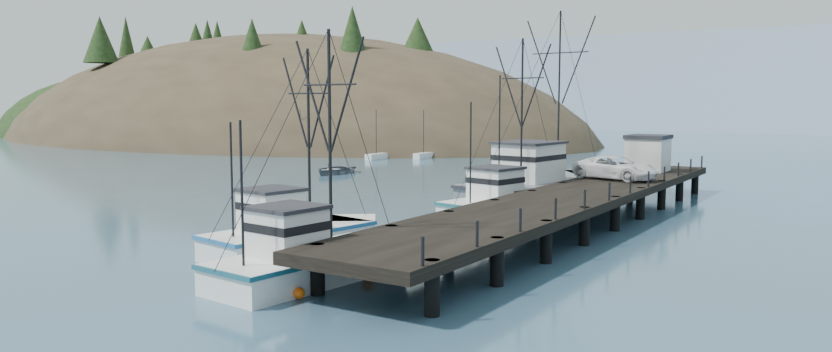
{
  "coord_description": "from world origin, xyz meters",
  "views": [
    {
      "loc": [
        29.84,
        -25.46,
        7.54
      ],
      "look_at": [
        3.46,
        15.25,
        2.5
      ],
      "focal_mm": 32.0,
      "sensor_mm": 36.0,
      "label": 1
    }
  ],
  "objects_px": {
    "pickup_truck": "(616,168)",
    "trawler_near": "(315,260)",
    "motorboat": "(334,174)",
    "trawler_mid": "(296,235)",
    "pier": "(572,198)",
    "trawler_far": "(510,203)",
    "work_vessel": "(546,186)",
    "pier_shed": "(648,153)"
  },
  "relations": [
    {
      "from": "pickup_truck",
      "to": "trawler_far",
      "type": "bearing_deg",
      "value": 160.0
    },
    {
      "from": "pickup_truck",
      "to": "trawler_near",
      "type": "bearing_deg",
      "value": -174.93
    },
    {
      "from": "trawler_far",
      "to": "work_vessel",
      "type": "bearing_deg",
      "value": 93.49
    },
    {
      "from": "pickup_truck",
      "to": "motorboat",
      "type": "bearing_deg",
      "value": 89.21
    },
    {
      "from": "trawler_mid",
      "to": "motorboat",
      "type": "xyz_separation_m",
      "value": [
        -23.04,
        31.24,
        -0.82
      ]
    },
    {
      "from": "work_vessel",
      "to": "motorboat",
      "type": "distance_m",
      "value": 27.95
    },
    {
      "from": "pier",
      "to": "trawler_mid",
      "type": "xyz_separation_m",
      "value": [
        -8.87,
        -14.32,
        -0.87
      ]
    },
    {
      "from": "trawler_near",
      "to": "work_vessel",
      "type": "xyz_separation_m",
      "value": [
        -0.99,
        26.65,
        0.41
      ]
    },
    {
      "from": "trawler_far",
      "to": "work_vessel",
      "type": "xyz_separation_m",
      "value": [
        -0.41,
        6.65,
        0.41
      ]
    },
    {
      "from": "pier",
      "to": "motorboat",
      "type": "distance_m",
      "value": 36.15
    },
    {
      "from": "pier_shed",
      "to": "pickup_truck",
      "type": "relative_size",
      "value": 0.55
    },
    {
      "from": "pier",
      "to": "motorboat",
      "type": "relative_size",
      "value": 7.66
    },
    {
      "from": "trawler_near",
      "to": "pickup_truck",
      "type": "height_order",
      "value": "trawler_near"
    },
    {
      "from": "trawler_mid",
      "to": "pier_shed",
      "type": "xyz_separation_m",
      "value": [
        8.69,
        30.59,
        2.6
      ]
    },
    {
      "from": "work_vessel",
      "to": "pickup_truck",
      "type": "xyz_separation_m",
      "value": [
        5.04,
        0.32,
        1.59
      ]
    },
    {
      "from": "trawler_mid",
      "to": "pickup_truck",
      "type": "bearing_deg",
      "value": 69.55
    },
    {
      "from": "trawler_mid",
      "to": "work_vessel",
      "type": "relative_size",
      "value": 0.6
    },
    {
      "from": "trawler_mid",
      "to": "work_vessel",
      "type": "distance_m",
      "value": 23.07
    },
    {
      "from": "work_vessel",
      "to": "motorboat",
      "type": "relative_size",
      "value": 3.04
    },
    {
      "from": "pier",
      "to": "pickup_truck",
      "type": "height_order",
      "value": "pickup_truck"
    },
    {
      "from": "trawler_mid",
      "to": "work_vessel",
      "type": "bearing_deg",
      "value": 81.08
    },
    {
      "from": "work_vessel",
      "to": "pier",
      "type": "bearing_deg",
      "value": -58.0
    },
    {
      "from": "trawler_mid",
      "to": "pier_shed",
      "type": "height_order",
      "value": "trawler_mid"
    },
    {
      "from": "trawler_near",
      "to": "pickup_truck",
      "type": "bearing_deg",
      "value": 81.45
    },
    {
      "from": "trawler_near",
      "to": "motorboat",
      "type": "bearing_deg",
      "value": 128.18
    },
    {
      "from": "trawler_mid",
      "to": "trawler_far",
      "type": "relative_size",
      "value": 0.88
    },
    {
      "from": "pier",
      "to": "trawler_near",
      "type": "xyz_separation_m",
      "value": [
        -4.3,
        -18.19,
        -0.87
      ]
    },
    {
      "from": "pickup_truck",
      "to": "pier",
      "type": "bearing_deg",
      "value": -164.77
    },
    {
      "from": "pier",
      "to": "motorboat",
      "type": "bearing_deg",
      "value": 152.06
    },
    {
      "from": "pier",
      "to": "trawler_near",
      "type": "relative_size",
      "value": 4.07
    },
    {
      "from": "pier_shed",
      "to": "trawler_far",
      "type": "bearing_deg",
      "value": -108.05
    },
    {
      "from": "trawler_far",
      "to": "motorboat",
      "type": "height_order",
      "value": "trawler_far"
    },
    {
      "from": "pier",
      "to": "trawler_far",
      "type": "height_order",
      "value": "trawler_far"
    },
    {
      "from": "trawler_near",
      "to": "work_vessel",
      "type": "relative_size",
      "value": 0.62
    },
    {
      "from": "pier",
      "to": "motorboat",
      "type": "xyz_separation_m",
      "value": [
        -31.9,
        16.92,
        -1.69
      ]
    },
    {
      "from": "trawler_near",
      "to": "trawler_mid",
      "type": "xyz_separation_m",
      "value": [
        -4.57,
        3.87,
        -0.0
      ]
    },
    {
      "from": "pier_shed",
      "to": "motorboat",
      "type": "relative_size",
      "value": 0.56
    },
    {
      "from": "pier",
      "to": "motorboat",
      "type": "height_order",
      "value": "pier"
    },
    {
      "from": "pickup_truck",
      "to": "motorboat",
      "type": "distance_m",
      "value": 32.81
    },
    {
      "from": "motorboat",
      "to": "trawler_near",
      "type": "bearing_deg",
      "value": -57.1
    },
    {
      "from": "trawler_mid",
      "to": "pickup_truck",
      "type": "distance_m",
      "value": 24.74
    },
    {
      "from": "pier_shed",
      "to": "motorboat",
      "type": "distance_m",
      "value": 31.92
    }
  ]
}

